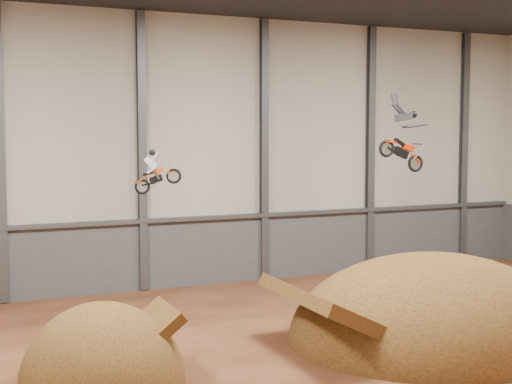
# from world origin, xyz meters

# --- Properties ---
(floor) EXTENTS (40.00, 40.00, 0.00)m
(floor) POSITION_xyz_m (0.00, 0.00, 0.00)
(floor) COLOR #442012
(floor) RESTS_ON ground
(back_wall) EXTENTS (40.00, 0.10, 14.00)m
(back_wall) POSITION_xyz_m (0.00, 15.00, 7.00)
(back_wall) COLOR #B3AD9F
(back_wall) RESTS_ON ground
(lower_band_back) EXTENTS (39.80, 0.18, 3.50)m
(lower_band_back) POSITION_xyz_m (0.00, 14.90, 1.75)
(lower_band_back) COLOR #4A4B50
(lower_band_back) RESTS_ON ground
(steel_rail) EXTENTS (39.80, 0.35, 0.20)m
(steel_rail) POSITION_xyz_m (0.00, 14.75, 3.55)
(steel_rail) COLOR #47494F
(steel_rail) RESTS_ON lower_band_back
(steel_column_1) EXTENTS (0.40, 0.36, 13.90)m
(steel_column_1) POSITION_xyz_m (-10.00, 14.80, 7.00)
(steel_column_1) COLOR #47494F
(steel_column_1) RESTS_ON ground
(steel_column_2) EXTENTS (0.40, 0.36, 13.90)m
(steel_column_2) POSITION_xyz_m (-3.33, 14.80, 7.00)
(steel_column_2) COLOR #47494F
(steel_column_2) RESTS_ON ground
(steel_column_3) EXTENTS (0.40, 0.36, 13.90)m
(steel_column_3) POSITION_xyz_m (3.33, 14.80, 7.00)
(steel_column_3) COLOR #47494F
(steel_column_3) RESTS_ON ground
(steel_column_4) EXTENTS (0.40, 0.36, 13.90)m
(steel_column_4) POSITION_xyz_m (10.00, 14.80, 7.00)
(steel_column_4) COLOR #47494F
(steel_column_4) RESTS_ON ground
(steel_column_5) EXTENTS (0.40, 0.36, 13.90)m
(steel_column_5) POSITION_xyz_m (16.67, 14.80, 7.00)
(steel_column_5) COLOR #47494F
(steel_column_5) RESTS_ON ground
(takeoff_ramp) EXTENTS (5.21, 6.01, 5.21)m
(takeoff_ramp) POSITION_xyz_m (-7.93, 2.19, 0.00)
(takeoff_ramp) COLOR #39220E
(takeoff_ramp) RESTS_ON ground
(landing_ramp) EXTENTS (11.49, 10.16, 6.63)m
(landing_ramp) POSITION_xyz_m (4.85, 2.13, 0.00)
(landing_ramp) COLOR #39220E
(landing_ramp) RESTS_ON ground
(fmx_rider_a) EXTENTS (2.41, 1.37, 2.19)m
(fmx_rider_a) POSITION_xyz_m (-4.63, 6.91, 6.66)
(fmx_rider_a) COLOR #C2430B
(fmx_rider_b) EXTENTS (3.89, 0.98, 3.65)m
(fmx_rider_b) POSITION_xyz_m (5.20, 5.12, 7.98)
(fmx_rider_b) COLOR red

